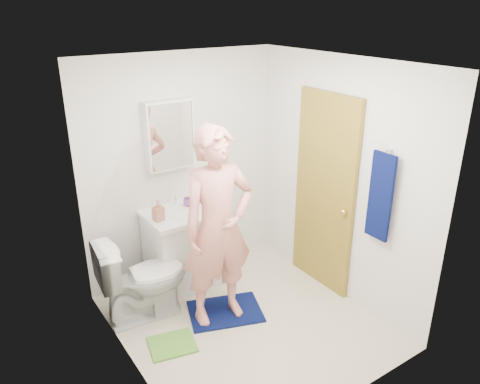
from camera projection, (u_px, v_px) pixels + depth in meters
name	position (u px, v px, depth m)	size (l,w,h in m)	color
floor	(246.00, 322.00, 4.47)	(2.20, 2.40, 0.02)	beige
ceiling	(248.00, 62.00, 3.55)	(2.20, 2.40, 0.02)	white
wall_back	(181.00, 168.00, 4.94)	(2.20, 0.02, 2.40)	silver
wall_front	(351.00, 269.00, 3.08)	(2.20, 0.02, 2.40)	silver
wall_left	(123.00, 242.00, 3.44)	(0.02, 2.40, 2.40)	silver
wall_right	(339.00, 181.00, 4.59)	(0.02, 2.40, 2.40)	silver
vanity_cabinet	(185.00, 250.00, 4.94)	(0.75, 0.55, 0.80)	white
countertop	(183.00, 213.00, 4.78)	(0.79, 0.59, 0.05)	white
sink_basin	(183.00, 212.00, 4.77)	(0.40, 0.40, 0.03)	white
faucet	(175.00, 200.00, 4.88)	(0.03, 0.03, 0.12)	silver
medicine_cabinet	(169.00, 135.00, 4.65)	(0.50, 0.12, 0.70)	white
mirror_panel	(172.00, 136.00, 4.61)	(0.46, 0.01, 0.66)	white
door	(324.00, 193.00, 4.74)	(0.05, 0.80, 2.05)	#A58A2D
door_knob	(344.00, 212.00, 4.51)	(0.07, 0.07, 0.07)	gold
towel	(380.00, 197.00, 4.09)	(0.03, 0.24, 0.80)	#071043
towel_hook	(389.00, 150.00, 3.95)	(0.02, 0.02, 0.06)	silver
toilet	(143.00, 278.00, 4.40)	(0.47, 0.82, 0.83)	white
bath_mat	(225.00, 311.00, 4.59)	(0.70, 0.50, 0.02)	#071043
green_rug	(172.00, 345.00, 4.15)	(0.40, 0.34, 0.02)	#60A637
soap_dispenser	(158.00, 211.00, 4.53)	(0.09, 0.10, 0.21)	#BA7057
toothbrush_cup	(189.00, 202.00, 4.87)	(0.11, 0.11, 0.09)	#874599
man	(218.00, 228.00, 4.18)	(0.68, 0.45, 1.88)	#DD887C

